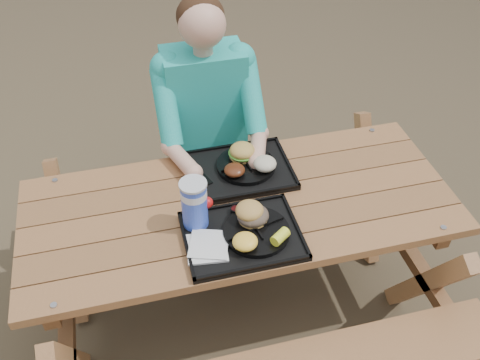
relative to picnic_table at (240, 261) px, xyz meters
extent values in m
plane|color=#999999|center=(0.00, 0.00, -0.38)|extent=(60.00, 60.00, 0.00)
cube|color=black|center=(-0.04, -0.19, 0.39)|extent=(0.45, 0.35, 0.02)
cube|color=black|center=(0.05, 0.19, 0.39)|extent=(0.45, 0.35, 0.02)
cylinder|color=black|center=(0.02, -0.20, 0.41)|extent=(0.26, 0.26, 0.02)
cylinder|color=black|center=(0.08, 0.20, 0.41)|extent=(0.26, 0.26, 0.02)
cube|color=silver|center=(-0.19, -0.23, 0.40)|extent=(0.17, 0.17, 0.02)
cylinder|color=blue|center=(-0.20, -0.09, 0.50)|extent=(0.10, 0.10, 0.20)
cylinder|color=black|center=(-0.04, -0.07, 0.41)|extent=(0.04, 0.04, 0.03)
cylinder|color=yellow|center=(0.01, -0.07, 0.41)|extent=(0.05, 0.05, 0.03)
ellipsoid|color=yellow|center=(-0.05, -0.27, 0.44)|extent=(0.10, 0.10, 0.05)
cube|color=black|center=(-0.12, 0.19, 0.40)|extent=(0.08, 0.15, 0.01)
ellipsoid|color=#552411|center=(0.01, 0.14, 0.44)|extent=(0.09, 0.09, 0.04)
ellipsoid|color=beige|center=(0.15, 0.14, 0.44)|extent=(0.10, 0.10, 0.06)
camera|label=1|loc=(-0.39, -1.55, 1.93)|focal=40.00mm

